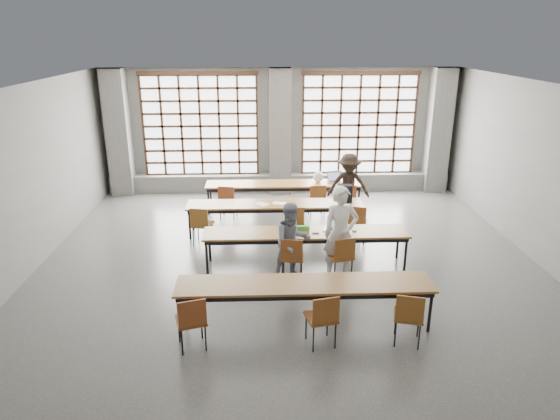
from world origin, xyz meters
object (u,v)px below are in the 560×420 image
object	(u,v)px
student_female	(292,241)
phone	(316,233)
laptop_front	(335,226)
green_box	(303,228)
chair_front_right	(342,254)
chair_near_mid	(323,315)
student_back	(349,185)
plastic_bag	(318,177)
chair_back_mid	(317,197)
desk_row_c	(306,235)
chair_front_left	(292,254)
mouse	(354,230)
desk_row_d	(305,287)
chair_mid_centre	(294,221)
chair_back_left	(227,199)
student_male	(341,233)
backpack	(345,193)
red_pouch	(191,317)
chair_mid_left	(201,222)
chair_near_left	(192,318)
chair_mid_right	(357,220)
chair_back_right	(348,197)
laptop_back	(335,179)
chair_near_right	(409,313)
desk_row_b	(275,206)

from	to	relation	value
student_female	phone	size ratio (longest dim) A/B	11.45
laptop_front	green_box	size ratio (longest dim) A/B	1.81
chair_front_right	chair_near_mid	world-z (taller)	same
student_back	plastic_bag	world-z (taller)	student_back
phone	laptop_front	bearing A→B (deg)	27.40
chair_front_right	laptop_front	world-z (taller)	laptop_front
chair_back_mid	green_box	bearing A→B (deg)	-102.21
desk_row_c	chair_front_left	size ratio (longest dim) A/B	4.55
mouse	desk_row_d	bearing A→B (deg)	-118.96
chair_mid_centre	phone	distance (m)	1.27
chair_back_mid	phone	bearing A→B (deg)	-96.87
chair_back_left	chair_near_mid	xyz separation A→B (m)	(1.71, -5.44, 0.00)
chair_back_left	student_male	bearing A→B (deg)	-54.30
desk_row_d	student_female	distance (m)	1.61
backpack	red_pouch	bearing A→B (deg)	-120.84
chair_mid_left	chair_mid_centre	bearing A→B (deg)	-0.05
chair_near_left	student_female	xyz separation A→B (m)	(1.58, 2.23, 0.21)
chair_front_right	student_back	size ratio (longest dim) A/B	0.55
chair_mid_right	laptop_front	distance (m)	1.23
chair_back_right	chair_mid_centre	distance (m)	2.15
desk_row_c	chair_front_left	bearing A→B (deg)	-116.21
chair_front_right	chair_near_left	xyz separation A→B (m)	(-2.50, -2.11, 0.00)
chair_back_mid	student_back	size ratio (longest dim) A/B	0.55
laptop_back	chair_back_right	bearing A→B (deg)	-72.07
mouse	chair_near_right	bearing A→B (deg)	-83.19
student_male	chair_front_left	bearing A→B (deg)	-178.29
chair_back_right	phone	world-z (taller)	chair_back_right
desk_row_c	student_male	bearing A→B (deg)	-39.81
chair_back_mid	red_pouch	bearing A→B (deg)	-114.33
chair_mid_centre	desk_row_b	bearing A→B (deg)	122.58
chair_mid_left	green_box	distance (m)	2.37
student_female	chair_mid_centre	bearing A→B (deg)	68.65
desk_row_d	backpack	xyz separation A→B (m)	(1.25, 3.90, 0.27)
chair_front_left	red_pouch	bearing A→B (deg)	-128.18
chair_near_mid	mouse	size ratio (longest dim) A/B	8.98
laptop_front	student_back	bearing A→B (deg)	74.86
chair_back_mid	chair_mid_centre	world-z (taller)	same
desk_row_c	chair_back_mid	size ratio (longest dim) A/B	4.55
desk_row_b	chair_back_left	xyz separation A→B (m)	(-1.15, 0.96, -0.13)
student_back	backpack	size ratio (longest dim) A/B	4.02
chair_mid_left	mouse	bearing A→B (deg)	-19.95
chair_mid_right	chair_front_left	bearing A→B (deg)	-131.32
chair_near_mid	plastic_bag	bearing A→B (deg)	84.39
chair_front_left	laptop_front	size ratio (longest dim) A/B	1.94
chair_near_mid	plastic_bag	size ratio (longest dim) A/B	3.08
chair_mid_right	chair_near_mid	world-z (taller)	same
plastic_bag	desk_row_c	bearing A→B (deg)	-100.27
chair_front_left	chair_front_right	distance (m)	0.93
green_box	phone	distance (m)	0.29
laptop_back	mouse	xyz separation A→B (m)	(-0.10, -3.46, -0.04)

